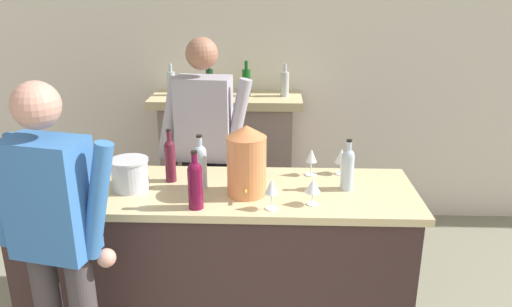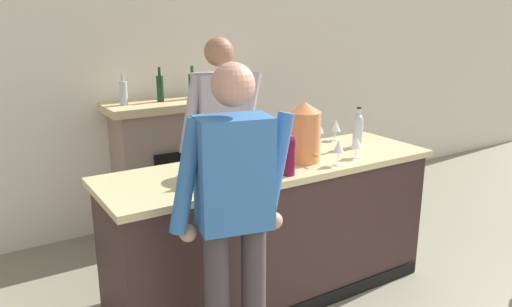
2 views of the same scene
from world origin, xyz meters
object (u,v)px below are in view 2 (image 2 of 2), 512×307
object	(u,v)px
fireplace_stone	(178,163)
wine_glass_back_row	(357,143)
person_bartender	(221,147)
ice_bucket_steel	(211,161)
copper_dispenser	(304,132)
wine_bottle_riesling_slim	(358,129)
person_customer	(234,219)
wine_bottle_chardonnay_pale	(289,152)
wine_glass_by_dispenser	(194,165)
wine_glass_near_bucket	(336,126)
wine_bottle_burgundy_dark	(230,144)
wine_glass_front_right	(339,147)
wine_bottle_rose_blush	(262,143)
wine_glass_front_left	(319,129)

from	to	relation	value
fireplace_stone	wine_glass_back_row	xyz separation A→B (m)	(0.62, -1.70, 0.48)
person_bartender	ice_bucket_steel	size ratio (longest dim) A/B	8.13
copper_dispenser	wine_bottle_riesling_slim	bearing A→B (deg)	8.99
person_customer	wine_bottle_chardonnay_pale	size ratio (longest dim) A/B	5.44
person_customer	wine_glass_by_dispenser	distance (m)	0.52
copper_dispenser	wine_bottle_chardonnay_pale	world-z (taller)	copper_dispenser
person_bartender	copper_dispenser	bearing A→B (deg)	-62.03
person_customer	wine_glass_by_dispenser	world-z (taller)	person_customer
fireplace_stone	wine_glass_by_dispenser	bearing A→B (deg)	-109.62
person_bartender	wine_glass_by_dispenser	distance (m)	0.85
ice_bucket_steel	wine_glass_near_bucket	xyz separation A→B (m)	(1.25, 0.29, 0.02)
ice_bucket_steel	wine_bottle_burgundy_dark	bearing A→B (deg)	32.11
wine_glass_front_right	fireplace_stone	bearing A→B (deg)	102.71
person_bartender	copper_dispenser	size ratio (longest dim) A/B	4.44
fireplace_stone	ice_bucket_steel	xyz separation A→B (m)	(-0.42, -1.53, 0.47)
wine_bottle_rose_blush	wine_glass_near_bucket	bearing A→B (deg)	16.47
wine_bottle_rose_blush	wine_glass_front_right	distance (m)	0.50
person_customer	ice_bucket_steel	xyz separation A→B (m)	(0.18, 0.61, 0.12)
person_bartender	wine_glass_near_bucket	xyz separation A→B (m)	(0.89, -0.26, 0.10)
ice_bucket_steel	wine_glass_front_right	size ratio (longest dim) A/B	1.31
wine_bottle_rose_blush	wine_glass_by_dispenser	distance (m)	0.59
person_bartender	wine_glass_by_dispenser	size ratio (longest dim) A/B	10.30
wine_bottle_chardonnay_pale	wine_glass_front_right	size ratio (longest dim) A/B	1.90
wine_bottle_chardonnay_pale	wine_bottle_riesling_slim	world-z (taller)	wine_bottle_chardonnay_pale
wine_bottle_burgundy_dark	person_customer	bearing A→B (deg)	-117.85
fireplace_stone	wine_glass_near_bucket	size ratio (longest dim) A/B	9.16
person_customer	copper_dispenser	distance (m)	1.05
person_customer	wine_glass_near_bucket	world-z (taller)	person_customer
fireplace_stone	person_customer	bearing A→B (deg)	-105.74
wine_bottle_burgundy_dark	wine_glass_front_right	bearing A→B (deg)	-31.21
wine_bottle_chardonnay_pale	wine_bottle_riesling_slim	distance (m)	0.88
wine_glass_back_row	wine_glass_front_left	bearing A→B (deg)	87.20
wine_glass_front_left	wine_glass_back_row	bearing A→B (deg)	-92.80
person_bartender	wine_bottle_rose_blush	xyz separation A→B (m)	(0.04, -0.51, 0.13)
ice_bucket_steel	wine_bottle_rose_blush	distance (m)	0.41
wine_glass_back_row	person_customer	bearing A→B (deg)	-160.19
copper_dispenser	wine_glass_front_left	size ratio (longest dim) A/B	2.39
fireplace_stone	wine_bottle_riesling_slim	bearing A→B (deg)	-60.72
wine_glass_near_bucket	wine_glass_back_row	world-z (taller)	wine_glass_near_bucket
copper_dispenser	ice_bucket_steel	world-z (taller)	copper_dispenser
wine_glass_near_bucket	wine_bottle_riesling_slim	bearing A→B (deg)	-89.02
fireplace_stone	wine_glass_by_dispenser	distance (m)	1.81
wine_glass_by_dispenser	fireplace_stone	bearing A→B (deg)	70.38
wine_glass_front_left	wine_glass_by_dispenser	world-z (taller)	wine_glass_by_dispenser
person_customer	wine_glass_back_row	distance (m)	1.31
ice_bucket_steel	wine_glass_front_right	bearing A→B (deg)	-16.16
fireplace_stone	wine_glass_front_right	bearing A→B (deg)	-77.29
person_customer	fireplace_stone	bearing A→B (deg)	74.26
wine_glass_back_row	wine_glass_by_dispenser	bearing A→B (deg)	177.29
wine_bottle_chardonnay_pale	wine_glass_near_bucket	xyz separation A→B (m)	(0.83, 0.53, -0.03)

